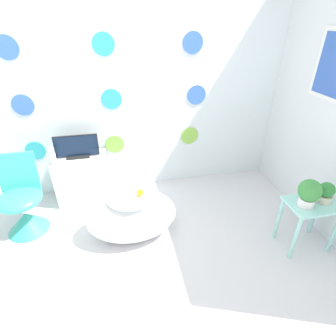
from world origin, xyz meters
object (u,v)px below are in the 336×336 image
Objects in this scene: potted_plant_left at (309,192)px; potted_plant_right at (326,193)px; chair at (23,209)px; vase at (52,156)px; tv at (77,148)px; bathtub at (131,215)px.

potted_plant_left is 1.38× the size of potted_plant_right.
vase is (0.30, 0.32, 0.40)m from chair.
potted_plant_right is at bearing 8.59° from potted_plant_left.
tv is at bearing 38.03° from chair.
potted_plant_left is at bearing -16.84° from chair.
tv is (-0.51, 0.73, 0.43)m from bathtub.
potted_plant_right is at bearing -23.46° from vase.
tv is at bearing 124.62° from bathtub.
tv reaches higher than chair.
tv is (0.55, 0.43, 0.42)m from chair.
potted_plant_right is (2.19, -1.17, -0.09)m from tv.
tv is 2.48m from potted_plant_right.
vase is at bearing 156.54° from potted_plant_right.
vase is 1.03× the size of potted_plant_right.
tv is at bearing 24.22° from vase.
tv reaches higher than potted_plant_right.
potted_plant_left is at bearing -171.41° from potted_plant_right.
tv reaches higher than vase.
chair is 4.25× the size of potted_plant_right.
tv is 1.79× the size of potted_plant_left.
potted_plant_left is at bearing -31.02° from tv.
potted_plant_left is at bearing -25.95° from vase.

